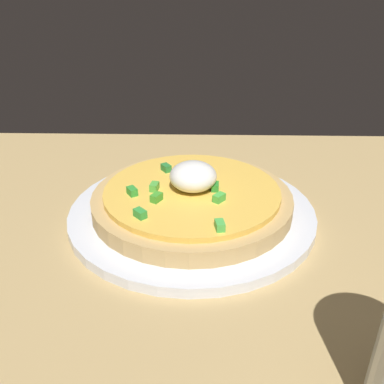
# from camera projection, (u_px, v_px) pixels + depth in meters

# --- Properties ---
(dining_table) EXTENTS (1.16, 0.80, 0.03)m
(dining_table) POSITION_uv_depth(u_px,v_px,m) (270.00, 315.00, 0.36)
(dining_table) COLOR tan
(dining_table) RESTS_ON ground
(plate) EXTENTS (0.27, 0.27, 0.01)m
(plate) POSITION_uv_depth(u_px,v_px,m) (192.00, 212.00, 0.47)
(plate) COLOR white
(plate) RESTS_ON dining_table
(pizza) EXTENTS (0.22, 0.22, 0.05)m
(pizza) POSITION_uv_depth(u_px,v_px,m) (192.00, 197.00, 0.46)
(pizza) COLOR tan
(pizza) RESTS_ON plate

